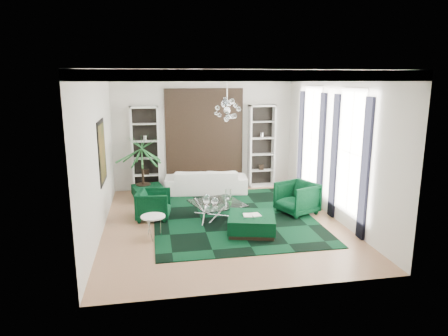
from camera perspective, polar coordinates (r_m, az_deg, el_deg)
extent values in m
cube|color=#A77958|center=(10.50, -0.21, -7.76)|extent=(6.00, 7.00, 0.02)
cube|color=white|center=(9.85, -0.23, 13.56)|extent=(6.00, 7.00, 0.02)
cube|color=silver|center=(13.43, -2.85, 5.13)|extent=(6.00, 0.02, 3.80)
cube|color=silver|center=(6.65, 5.09, -2.68)|extent=(6.00, 0.02, 3.80)
cube|color=silver|center=(9.93, -17.59, 1.89)|extent=(0.02, 7.00, 3.80)
cube|color=silver|center=(10.93, 15.54, 2.95)|extent=(0.02, 7.00, 3.80)
cylinder|color=white|center=(10.14, -0.53, 13.31)|extent=(0.90, 0.90, 0.05)
cube|color=black|center=(13.38, -2.83, 5.10)|extent=(2.50, 0.06, 2.80)
cube|color=black|center=(10.52, -16.96, 2.23)|extent=(0.04, 1.30, 1.60)
cube|color=white|center=(10.13, 17.62, 2.08)|extent=(0.03, 1.10, 2.90)
cube|color=black|center=(9.49, 19.51, -0.27)|extent=(0.07, 0.30, 3.25)
cube|color=black|center=(10.84, 15.47, 1.54)|extent=(0.07, 0.30, 3.25)
cube|color=white|center=(12.27, 12.44, 4.14)|extent=(0.03, 1.10, 2.90)
cube|color=black|center=(11.59, 13.69, 2.33)|extent=(0.07, 0.30, 3.25)
cube|color=black|center=(13.01, 10.93, 3.56)|extent=(0.07, 0.30, 3.25)
cube|color=black|center=(10.88, 1.22, -6.91)|extent=(4.20, 5.00, 0.02)
imported|color=white|center=(13.05, -2.58, -1.87)|extent=(2.73, 1.31, 0.77)
imported|color=black|center=(10.76, -10.01, -5.19)|extent=(0.97, 0.95, 0.78)
imported|color=black|center=(11.21, 10.39, -4.23)|extent=(1.25, 1.23, 0.88)
cube|color=black|center=(12.64, -10.79, -3.44)|extent=(1.06, 1.06, 0.40)
cube|color=black|center=(9.75, 3.96, -7.99)|extent=(1.35, 1.35, 0.44)
cube|color=white|center=(9.67, 3.98, -6.68)|extent=(0.42, 0.28, 0.03)
cylinder|color=white|center=(9.51, -10.05, -8.38)|extent=(0.59, 0.59, 0.54)
imported|color=#236C30|center=(10.42, 0.94, -4.74)|extent=(0.14, 0.12, 0.22)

